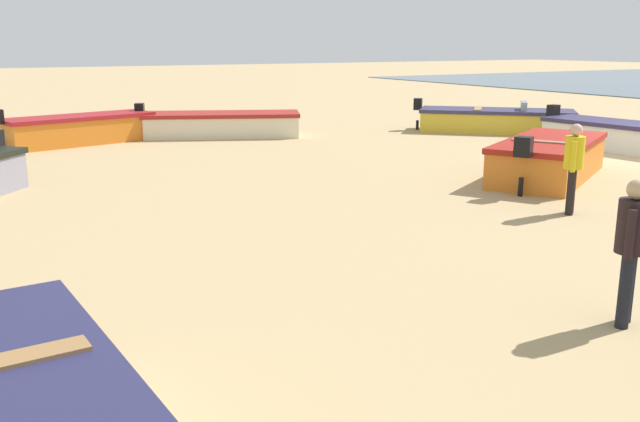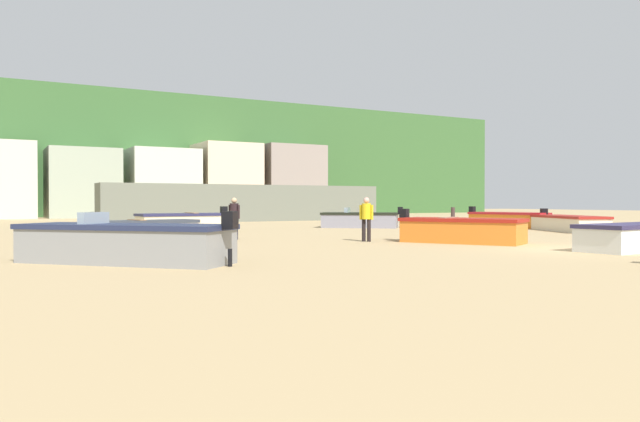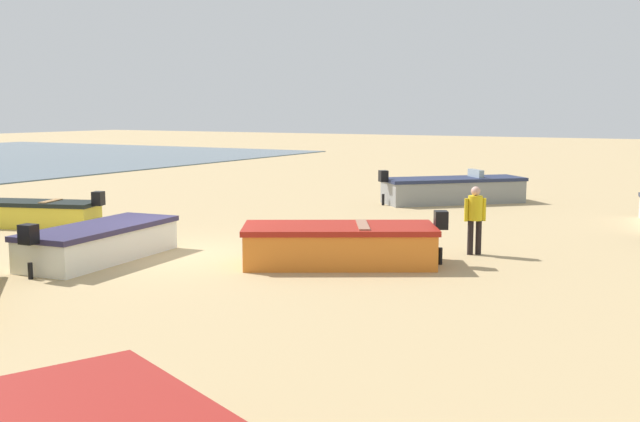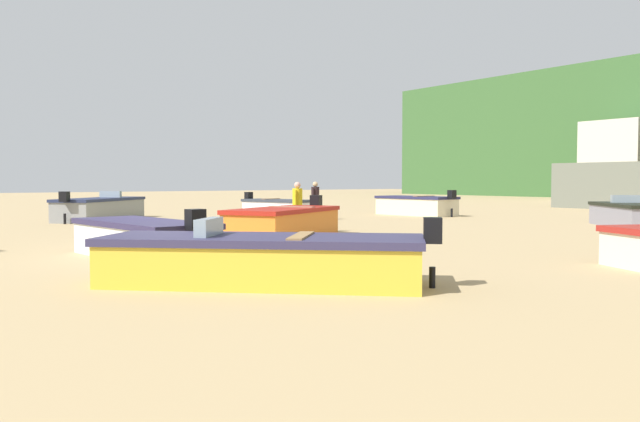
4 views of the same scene
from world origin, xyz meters
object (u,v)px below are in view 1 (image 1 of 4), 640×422
Objects in this scene: boat_yellow_5 at (496,120)px; boat_cream_6 at (222,124)px; boat_white_8 at (615,135)px; beach_walker_distant at (632,241)px; boat_orange_3 at (549,159)px; boat_orange_7 at (79,129)px; beach_walker_foreground at (574,161)px.

boat_cream_6 is at bearing -68.70° from boat_yellow_5.
beach_walker_distant is (-8.60, 10.74, 0.54)m from boat_white_8.
boat_yellow_5 is 4.63m from boat_white_8.
boat_orange_3 reaches higher than boat_cream_6.
boat_cream_6 is 1.10× the size of boat_orange_7.
beach_walker_foreground is at bearing -70.22° from boat_orange_3.
boat_cream_6 is (10.32, 3.82, -0.05)m from boat_orange_3.
boat_white_8 reaches higher than boat_yellow_5.
boat_cream_6 is 4.43m from boat_orange_7.
boat_yellow_5 is 1.11× the size of boat_white_8.
boat_orange_3 is 8.59m from beach_walker_distant.
boat_orange_3 is 13.59m from boat_orange_7.
boat_white_8 is (-8.13, -8.85, 0.01)m from boat_cream_6.
boat_orange_3 is 11.01m from boat_cream_6.
beach_walker_distant is (-17.22, -2.52, 0.51)m from boat_orange_7.
beach_walker_foreground is at bearing 6.60° from boat_yellow_5.
boat_orange_3 reaches higher than boat_yellow_5.
beach_walker_distant is at bearing 4.88° from boat_yellow_5.
boat_orange_7 is at bearing -103.65° from beach_walker_foreground.
boat_orange_7 is (3.99, 13.04, 0.04)m from boat_yellow_5.
boat_cream_6 is at bearing 69.65° from boat_orange_7.
boat_yellow_5 is 3.03× the size of beach_walker_distant.
boat_orange_7 reaches higher than boat_cream_6.
boat_cream_6 is 3.24× the size of beach_walker_foreground.
boat_white_8 is (-8.62, -13.25, -0.03)m from boat_orange_7.
boat_orange_3 is 0.86× the size of boat_cream_6.
beach_walker_foreground is 1.00× the size of beach_walker_distant.
boat_cream_6 is 13.03m from beach_walker_foreground.
boat_cream_6 is 1.19× the size of boat_white_8.
beach_walker_distant is (-6.40, 5.71, 0.51)m from boat_orange_3.
boat_orange_7 is 14.70m from beach_walker_foreground.
boat_orange_7 is 2.94× the size of beach_walker_distant.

